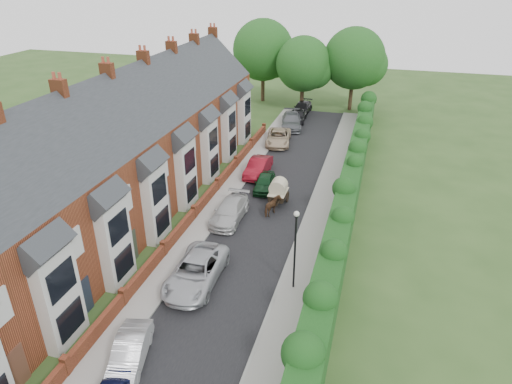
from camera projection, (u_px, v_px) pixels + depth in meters
ground at (215, 323)px, 24.09m from camera, size 140.00×140.00×0.00m
road at (261, 221)px, 33.66m from camera, size 6.00×58.00×0.02m
pavement_hedge_side at (316, 228)px, 32.64m from camera, size 2.20×58.00×0.12m
pavement_house_side at (212, 213)px, 34.58m from camera, size 1.70×58.00×0.12m
kerb_hedge_side at (301, 226)px, 32.89m from camera, size 0.18×58.00×0.13m
kerb_house_side at (222, 215)px, 34.38m from camera, size 0.18×58.00×0.13m
hedge at (343, 213)px, 31.50m from camera, size 2.10×58.00×2.85m
terrace_row at (121, 155)px, 33.33m from camera, size 9.05×40.50×11.50m
garden_wall_row at (194, 213)px, 33.79m from camera, size 0.35×40.35×1.10m
lamppost at (295, 241)px, 25.22m from camera, size 0.32×0.32×5.16m
tree_far_left at (306, 65)px, 56.63m from camera, size 7.14×6.80×9.29m
tree_far_right at (357, 60)px, 56.60m from camera, size 7.98×7.60×10.31m
tree_far_back at (266, 52)px, 60.26m from camera, size 8.40×8.00×10.82m
car_silver_a at (130, 352)px, 21.45m from camera, size 2.36×4.22×1.32m
car_silver_b at (196, 271)px, 26.85m from camera, size 2.79×5.80×1.59m
car_white at (230, 211)px, 33.56m from camera, size 2.03×4.92×1.43m
car_green at (265, 182)px, 38.12m from camera, size 1.84×3.88×1.28m
car_red at (258, 167)px, 40.74m from camera, size 1.71×4.57×1.49m
car_beige at (278, 137)px, 47.81m from camera, size 3.17×5.50×1.44m
car_grey at (291, 121)px, 52.57m from camera, size 3.29×5.87×1.61m
car_black at (298, 116)px, 54.61m from camera, size 1.93×4.37×1.46m
horse at (273, 207)px, 34.20m from camera, size 1.17×1.82×1.42m
horse_cart at (278, 190)px, 35.52m from camera, size 1.36×3.01×2.17m
car_extra_far at (302, 108)px, 57.65m from camera, size 2.14×4.83×1.38m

